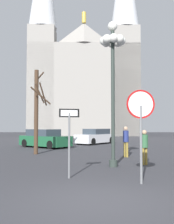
{
  "coord_description": "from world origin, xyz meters",
  "views": [
    {
      "loc": [
        -0.23,
        -6.28,
        1.79
      ],
      "look_at": [
        -0.24,
        20.64,
        3.12
      ],
      "focal_mm": 42.33,
      "sensor_mm": 36.0,
      "label": 1
    }
  ],
  "objects_px": {
    "one_way_arrow_sign": "(69,133)",
    "parked_car_near_green": "(45,139)",
    "bare_tree": "(37,110)",
    "street_lamp": "(113,58)",
    "parked_car_far_white": "(96,137)",
    "pedestrian_standing": "(126,139)",
    "pedestrian_walking": "(145,144)",
    "cathedral": "(84,72)",
    "stop_sign": "(141,116)"
  },
  "relations": [
    {
      "from": "one_way_arrow_sign",
      "to": "parked_car_near_green",
      "type": "distance_m",
      "value": 12.66
    },
    {
      "from": "one_way_arrow_sign",
      "to": "bare_tree",
      "type": "relative_size",
      "value": 0.45
    },
    {
      "from": "one_way_arrow_sign",
      "to": "bare_tree",
      "type": "height_order",
      "value": "bare_tree"
    },
    {
      "from": "street_lamp",
      "to": "bare_tree",
      "type": "relative_size",
      "value": 1.22
    },
    {
      "from": "street_lamp",
      "to": "parked_car_far_white",
      "type": "distance_m",
      "value": 14.33
    },
    {
      "from": "bare_tree",
      "to": "parked_car_far_white",
      "type": "height_order",
      "value": "bare_tree"
    },
    {
      "from": "parked_car_far_white",
      "to": "pedestrian_standing",
      "type": "height_order",
      "value": "pedestrian_standing"
    },
    {
      "from": "parked_car_far_white",
      "to": "one_way_arrow_sign",
      "type": "bearing_deg",
      "value": -95.03
    },
    {
      "from": "parked_car_far_white",
      "to": "pedestrian_walking",
      "type": "relative_size",
      "value": 2.87
    },
    {
      "from": "cathedral",
      "to": "pedestrian_walking",
      "type": "xyz_separation_m",
      "value": [
        3.15,
        -34.43,
        -10.22
      ]
    },
    {
      "from": "cathedral",
      "to": "parked_car_near_green",
      "type": "bearing_deg",
      "value": -96.47
    },
    {
      "from": "stop_sign",
      "to": "pedestrian_walking",
      "type": "xyz_separation_m",
      "value": [
        0.93,
        3.8,
        -1.12
      ]
    },
    {
      "from": "parked_car_near_green",
      "to": "parked_car_far_white",
      "type": "distance_m",
      "value": 5.74
    },
    {
      "from": "cathedral",
      "to": "bare_tree",
      "type": "bearing_deg",
      "value": -94.85
    },
    {
      "from": "one_way_arrow_sign",
      "to": "parked_car_near_green",
      "type": "xyz_separation_m",
      "value": [
        -2.81,
        12.31,
        -0.84
      ]
    },
    {
      "from": "one_way_arrow_sign",
      "to": "pedestrian_walking",
      "type": "distance_m",
      "value": 4.39
    },
    {
      "from": "parked_car_near_green",
      "to": "one_way_arrow_sign",
      "type": "bearing_deg",
      "value": -77.15
    },
    {
      "from": "pedestrian_standing",
      "to": "parked_car_far_white",
      "type": "bearing_deg",
      "value": 97.42
    },
    {
      "from": "pedestrian_walking",
      "to": "parked_car_far_white",
      "type": "bearing_deg",
      "value": 97.6
    },
    {
      "from": "stop_sign",
      "to": "one_way_arrow_sign",
      "type": "distance_m",
      "value": 2.47
    },
    {
      "from": "bare_tree",
      "to": "pedestrian_standing",
      "type": "distance_m",
      "value": 5.76
    },
    {
      "from": "one_way_arrow_sign",
      "to": "pedestrian_standing",
      "type": "xyz_separation_m",
      "value": [
        2.77,
        5.84,
        -0.5
      ]
    },
    {
      "from": "parked_car_far_white",
      "to": "parked_car_near_green",
      "type": "bearing_deg",
      "value": -137.54
    },
    {
      "from": "cathedral",
      "to": "pedestrian_walking",
      "type": "distance_m",
      "value": 36.05
    },
    {
      "from": "parked_car_far_white",
      "to": "stop_sign",
      "type": "bearing_deg",
      "value": -87.19
    },
    {
      "from": "stop_sign",
      "to": "pedestrian_walking",
      "type": "relative_size",
      "value": 1.84
    },
    {
      "from": "bare_tree",
      "to": "parked_car_far_white",
      "type": "bearing_deg",
      "value": 66.01
    },
    {
      "from": "parked_car_near_green",
      "to": "parked_car_far_white",
      "type": "height_order",
      "value": "parked_car_near_green"
    },
    {
      "from": "bare_tree",
      "to": "parked_car_far_white",
      "type": "distance_m",
      "value": 9.9
    },
    {
      "from": "parked_car_far_white",
      "to": "pedestrian_walking",
      "type": "distance_m",
      "value": 13.35
    },
    {
      "from": "stop_sign",
      "to": "pedestrian_standing",
      "type": "relative_size",
      "value": 1.69
    },
    {
      "from": "stop_sign",
      "to": "pedestrian_standing",
      "type": "bearing_deg",
      "value": 85.6
    },
    {
      "from": "cathedral",
      "to": "parked_car_far_white",
      "type": "height_order",
      "value": "cathedral"
    },
    {
      "from": "parked_car_far_white",
      "to": "pedestrian_standing",
      "type": "relative_size",
      "value": 2.64
    },
    {
      "from": "stop_sign",
      "to": "one_way_arrow_sign",
      "type": "relative_size",
      "value": 1.23
    },
    {
      "from": "one_way_arrow_sign",
      "to": "pedestrian_walking",
      "type": "xyz_separation_m",
      "value": [
        3.19,
        2.96,
        -0.59
      ]
    },
    {
      "from": "pedestrian_walking",
      "to": "street_lamp",
      "type": "bearing_deg",
      "value": -160.44
    },
    {
      "from": "stop_sign",
      "to": "street_lamp",
      "type": "distance_m",
      "value": 4.27
    },
    {
      "from": "one_way_arrow_sign",
      "to": "pedestrian_walking",
      "type": "height_order",
      "value": "one_way_arrow_sign"
    },
    {
      "from": "one_way_arrow_sign",
      "to": "street_lamp",
      "type": "height_order",
      "value": "street_lamp"
    },
    {
      "from": "one_way_arrow_sign",
      "to": "parked_car_far_white",
      "type": "bearing_deg",
      "value": 84.97
    },
    {
      "from": "street_lamp",
      "to": "pedestrian_standing",
      "type": "relative_size",
      "value": 3.73
    },
    {
      "from": "street_lamp",
      "to": "pedestrian_walking",
      "type": "xyz_separation_m",
      "value": [
        1.46,
        0.52,
        -3.79
      ]
    },
    {
      "from": "cathedral",
      "to": "parked_car_far_white",
      "type": "bearing_deg",
      "value": -86.25
    },
    {
      "from": "parked_car_far_white",
      "to": "pedestrian_walking",
      "type": "xyz_separation_m",
      "value": [
        1.76,
        -13.23,
        0.26
      ]
    },
    {
      "from": "bare_tree",
      "to": "parked_car_near_green",
      "type": "distance_m",
      "value": 5.39
    },
    {
      "from": "parked_car_near_green",
      "to": "pedestrian_standing",
      "type": "bearing_deg",
      "value": -49.23
    },
    {
      "from": "stop_sign",
      "to": "one_way_arrow_sign",
      "type": "bearing_deg",
      "value": 159.62
    },
    {
      "from": "cathedral",
      "to": "pedestrian_standing",
      "type": "distance_m",
      "value": 33.25
    },
    {
      "from": "parked_car_near_green",
      "to": "parked_car_far_white",
      "type": "relative_size",
      "value": 1.0
    }
  ]
}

